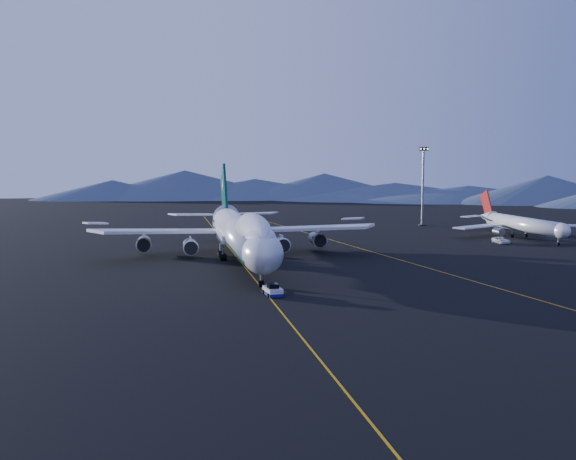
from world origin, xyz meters
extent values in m
plane|color=black|center=(0.00, 0.00, 0.00)|extent=(500.00, 500.00, 0.00)
cube|color=orange|center=(0.00, 0.00, 0.01)|extent=(0.25, 220.00, 0.01)
cube|color=orange|center=(30.00, 10.00, 0.01)|extent=(28.08, 198.09, 0.01)
cone|color=#46546C|center=(-40.81, 231.43, 6.00)|extent=(100.00, 100.00, 12.00)
cone|color=#46546C|center=(36.76, 232.11, 6.00)|extent=(100.00, 100.00, 12.00)
cone|color=#46546C|center=(110.33, 207.49, 6.00)|extent=(100.00, 100.00, 12.00)
cone|color=#46546C|center=(171.87, 160.27, 6.00)|extent=(100.00, 100.00, 12.00)
cylinder|color=silver|center=(0.00, 0.00, 5.60)|extent=(6.50, 56.00, 6.50)
ellipsoid|color=silver|center=(0.00, -28.00, 5.60)|extent=(6.50, 10.40, 6.50)
ellipsoid|color=silver|center=(0.00, -18.50, 8.10)|extent=(5.13, 25.16, 5.85)
cube|color=black|center=(0.00, -30.00, 6.80)|extent=(3.60, 1.61, 1.29)
cone|color=silver|center=(0.00, 33.00, 6.40)|extent=(6.50, 12.00, 6.50)
cube|color=#043B2E|center=(0.00, 1.00, 4.70)|extent=(6.24, 60.00, 1.10)
cube|color=silver|center=(0.00, 5.50, 4.50)|extent=(7.50, 13.00, 1.60)
cube|color=silver|center=(-14.50, 11.50, 5.20)|extent=(30.62, 23.28, 2.83)
cube|color=silver|center=(14.50, 11.50, 5.20)|extent=(30.62, 23.28, 2.83)
cylinder|color=slate|center=(-9.50, 7.50, 2.40)|extent=(2.90, 5.50, 2.90)
cylinder|color=slate|center=(-19.00, 14.00, 2.40)|extent=(2.90, 5.50, 2.90)
cylinder|color=slate|center=(9.50, 7.50, 2.40)|extent=(2.90, 5.50, 2.90)
cylinder|color=slate|center=(19.00, 14.00, 2.40)|extent=(2.90, 5.50, 2.90)
cube|color=#043B2E|center=(0.00, 32.00, 11.40)|extent=(0.55, 14.11, 15.94)
cube|color=silver|center=(-7.50, 34.50, 6.80)|extent=(12.39, 9.47, 0.98)
cube|color=silver|center=(7.50, 34.50, 6.80)|extent=(12.39, 9.47, 0.98)
cylinder|color=black|center=(0.00, -26.50, 0.55)|extent=(0.90, 1.10, 1.10)
cube|color=silver|center=(0.74, -33.11, 0.70)|extent=(2.50, 4.31, 1.02)
cube|color=navy|center=(0.74, -33.11, 0.33)|extent=(2.62, 4.50, 0.47)
cube|color=black|center=(0.74, -33.11, 1.44)|extent=(1.65, 1.65, 0.84)
cylinder|color=silver|center=(76.94, 25.31, 3.61)|extent=(3.81, 32.11, 3.81)
ellipsoid|color=silver|center=(76.94, 9.25, 3.61)|extent=(3.81, 5.34, 3.81)
cone|color=silver|center=(76.94, 44.37, 4.01)|extent=(3.81, 7.02, 3.81)
cube|color=silver|center=(66.91, 30.32, 2.81)|extent=(16.85, 11.38, 0.35)
cube|color=silver|center=(86.98, 30.32, 2.81)|extent=(16.85, 11.38, 0.35)
cylinder|color=slate|center=(71.43, 27.82, 1.61)|extent=(1.91, 3.51, 1.91)
cylinder|color=slate|center=(82.46, 27.82, 1.61)|extent=(1.91, 3.51, 1.91)
cube|color=#9F130E|center=(76.94, 44.87, 7.83)|extent=(0.35, 6.84, 8.09)
imported|color=silver|center=(65.75, 16.44, 0.79)|extent=(2.82, 5.77, 1.58)
cylinder|color=black|center=(64.69, 62.31, 0.19)|extent=(2.26, 2.26, 0.38)
cylinder|color=slate|center=(64.69, 62.31, 11.76)|extent=(0.66, 0.66, 23.52)
cube|color=black|center=(64.69, 62.31, 23.81)|extent=(3.01, 0.75, 1.13)
camera|label=1|loc=(-15.20, -125.10, 19.58)|focal=40.00mm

